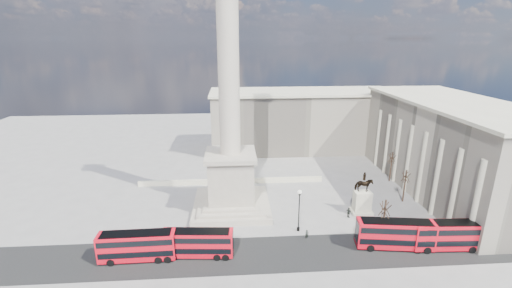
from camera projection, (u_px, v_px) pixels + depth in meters
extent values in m
plane|color=gray|center=(232.00, 221.00, 59.51)|extent=(180.00, 180.00, 0.00)
cube|color=black|center=(266.00, 254.00, 50.31)|extent=(120.00, 9.00, 0.01)
cube|color=#AEA491|center=(232.00, 205.00, 64.13)|extent=(14.00, 14.00, 1.00)
cube|color=#AEA491|center=(232.00, 201.00, 63.91)|extent=(12.00, 12.00, 0.50)
cube|color=#AEA491|center=(232.00, 199.00, 63.76)|extent=(10.00, 10.00, 0.50)
cube|color=#AEA491|center=(231.00, 178.00, 62.50)|extent=(8.00, 8.00, 8.00)
cube|color=#AEA491|center=(231.00, 155.00, 61.21)|extent=(9.00, 9.00, 0.80)
cylinder|color=beige|center=(228.00, 55.00, 56.07)|extent=(3.60, 3.60, 34.00)
cube|color=beige|center=(232.00, 181.00, 74.60)|extent=(40.00, 0.60, 1.10)
cube|color=#B9AF98|center=(453.00, 148.00, 69.38)|extent=(18.00, 45.00, 18.00)
cube|color=beige|center=(461.00, 103.00, 66.64)|extent=(19.00, 46.00, 0.60)
cube|color=#B9AF98|center=(302.00, 121.00, 96.61)|extent=(50.00, 16.00, 16.00)
cube|color=beige|center=(303.00, 92.00, 94.16)|extent=(51.00, 17.00, 0.60)
cube|color=red|center=(137.00, 246.00, 48.35)|extent=(10.73, 2.63, 3.93)
cube|color=black|center=(138.00, 250.00, 48.56)|extent=(10.30, 2.68, 0.87)
cube|color=black|center=(136.00, 239.00, 48.05)|extent=(10.30, 2.68, 0.87)
cube|color=black|center=(136.00, 233.00, 47.77)|extent=(9.65, 2.36, 0.06)
cylinder|color=black|center=(113.00, 258.00, 48.58)|extent=(1.12, 2.57, 1.07)
cylinder|color=black|center=(160.00, 255.00, 49.13)|extent=(1.12, 2.57, 1.07)
cylinder|color=black|center=(169.00, 255.00, 49.24)|extent=(1.12, 2.57, 1.07)
cube|color=red|center=(198.00, 243.00, 49.23)|extent=(10.32, 3.09, 3.75)
cube|color=black|center=(198.00, 247.00, 49.43)|extent=(9.92, 3.12, 0.83)
cube|color=black|center=(197.00, 237.00, 48.94)|extent=(9.92, 3.12, 0.83)
cube|color=black|center=(197.00, 231.00, 48.67)|extent=(9.29, 2.78, 0.06)
cylinder|color=black|center=(175.00, 253.00, 49.75)|extent=(1.20, 2.50, 1.02)
cylinder|color=black|center=(218.00, 253.00, 49.71)|extent=(1.20, 2.50, 1.02)
cylinder|color=black|center=(226.00, 253.00, 49.70)|extent=(1.20, 2.50, 1.02)
cube|color=red|center=(395.00, 234.00, 51.08)|extent=(11.46, 4.08, 4.13)
cube|color=black|center=(394.00, 238.00, 51.30)|extent=(11.03, 4.08, 0.92)
cube|color=black|center=(396.00, 227.00, 50.75)|extent=(11.03, 4.08, 0.92)
cube|color=black|center=(397.00, 221.00, 50.46)|extent=(10.32, 3.67, 0.06)
cylinder|color=black|center=(369.00, 244.00, 51.87)|extent=(1.48, 2.80, 1.12)
cylinder|color=black|center=(415.00, 245.00, 51.42)|extent=(1.48, 2.80, 1.12)
cylinder|color=black|center=(424.00, 246.00, 51.33)|extent=(1.48, 2.80, 1.12)
cube|color=red|center=(449.00, 235.00, 50.88)|extent=(11.13, 2.97, 4.06)
cube|color=black|center=(448.00, 239.00, 51.10)|extent=(10.69, 3.01, 0.90)
cube|color=black|center=(450.00, 228.00, 50.57)|extent=(10.69, 3.01, 0.90)
cube|color=black|center=(452.00, 223.00, 50.28)|extent=(10.02, 2.68, 0.06)
cylinder|color=black|center=(423.00, 246.00, 51.33)|extent=(1.21, 2.67, 1.10)
cylinder|color=black|center=(467.00, 245.00, 51.50)|extent=(1.21, 2.67, 1.10)
cylinder|color=black|center=(476.00, 245.00, 51.54)|extent=(1.21, 2.67, 1.10)
cylinder|color=black|center=(298.00, 229.00, 56.36)|extent=(0.49, 0.49, 0.56)
cylinder|color=black|center=(299.00, 212.00, 55.45)|extent=(0.18, 0.18, 6.71)
cylinder|color=black|center=(300.00, 194.00, 54.49)|extent=(0.34, 0.34, 0.34)
sphere|color=silver|center=(300.00, 192.00, 54.38)|extent=(0.63, 0.63, 0.63)
cube|color=beige|center=(361.00, 211.00, 62.31)|extent=(3.74, 2.80, 0.47)
cube|color=beige|center=(362.00, 202.00, 61.77)|extent=(2.99, 2.06, 4.11)
imported|color=black|center=(364.00, 185.00, 60.79)|extent=(3.13, 1.72, 2.52)
cylinder|color=black|center=(364.00, 177.00, 60.33)|extent=(0.47, 0.47, 1.12)
sphere|color=black|center=(365.00, 173.00, 60.11)|extent=(0.34, 0.34, 0.34)
cylinder|color=#332319|center=(383.00, 222.00, 51.75)|extent=(0.30, 0.30, 7.45)
cylinder|color=#332319|center=(405.00, 186.00, 65.66)|extent=(0.30, 0.30, 6.47)
cylinder|color=#332319|center=(391.00, 167.00, 75.08)|extent=(0.29, 0.29, 6.79)
imported|color=black|center=(307.00, 234.00, 53.87)|extent=(0.65, 0.49, 1.59)
imported|color=black|center=(387.00, 228.00, 55.81)|extent=(0.88, 0.77, 1.53)
imported|color=black|center=(349.00, 213.00, 60.29)|extent=(1.06, 1.19, 1.94)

